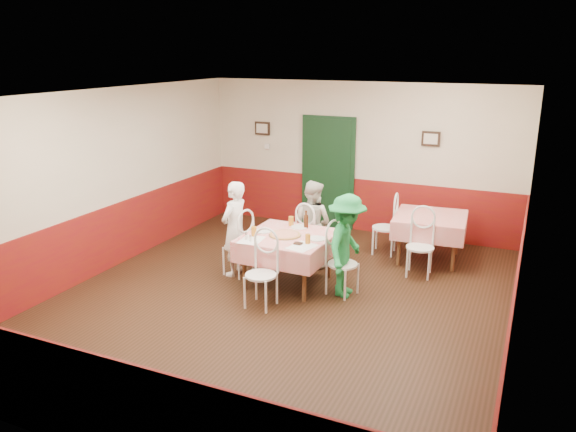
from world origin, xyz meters
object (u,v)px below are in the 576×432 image
at_px(glass_b, 308,239).
at_px(diner_far, 312,223).
at_px(chair_second_a, 385,228).
at_px(diner_right, 346,246).
at_px(chair_second_b, 420,248).
at_px(beer_bottle, 306,220).
at_px(main_table, 288,260).
at_px(diner_left, 235,229).
at_px(chair_far, 311,238).
at_px(glass_a, 254,231).
at_px(chair_right, 343,264).
at_px(chair_left, 238,247).
at_px(wallet, 298,244).
at_px(second_table, 429,238).
at_px(glass_c, 291,221).
at_px(chair_near, 261,275).
at_px(pizza, 285,235).

distance_m(glass_b, diner_far, 1.19).
height_order(chair_second_a, diner_right, diner_right).
bearing_deg(chair_second_b, diner_right, -129.74).
bearing_deg(beer_bottle, main_table, -104.22).
bearing_deg(chair_second_a, diner_left, -49.59).
xyz_separation_m(chair_far, chair_second_a, (0.94, 1.02, 0.00)).
xyz_separation_m(main_table, glass_a, (-0.43, -0.24, 0.46)).
relative_size(main_table, beer_bottle, 5.00).
bearing_deg(main_table, chair_right, -1.26).
distance_m(chair_far, glass_b, 1.20).
bearing_deg(beer_bottle, chair_second_b, 23.58).
bearing_deg(main_table, chair_left, 178.74).
bearing_deg(main_table, wallet, -46.53).
bearing_deg(chair_left, main_table, 102.17).
relative_size(chair_left, diner_left, 0.61).
bearing_deg(diner_right, second_table, -24.90).
xyz_separation_m(main_table, diner_far, (0.02, 0.90, 0.32)).
relative_size(glass_c, wallet, 1.32).
bearing_deg(diner_left, glass_b, 87.04).
bearing_deg(chair_near, glass_c, 97.02).
xyz_separation_m(main_table, glass_c, (-0.14, 0.43, 0.46)).
bearing_deg(glass_c, diner_far, 70.70).
xyz_separation_m(wallet, diner_right, (0.61, 0.29, -0.04)).
distance_m(second_table, diner_right, 2.09).
bearing_deg(chair_second_b, glass_b, -138.68).
relative_size(chair_second_b, diner_right, 0.61).
bearing_deg(diner_right, glass_c, 64.72).
bearing_deg(chair_far, pizza, 97.73).
height_order(chair_second_a, chair_second_b, same).
bearing_deg(beer_bottle, pizza, -106.48).
distance_m(pizza, diner_left, 0.87).
xyz_separation_m(chair_left, glass_a, (0.42, -0.26, 0.38)).
xyz_separation_m(main_table, chair_near, (-0.02, -0.85, 0.08)).
xyz_separation_m(main_table, pizza, (-0.03, -0.04, 0.40)).
height_order(chair_right, chair_near, same).
distance_m(chair_left, wallet, 1.23).
bearing_deg(chair_second_b, chair_right, -131.41).
relative_size(beer_bottle, diner_far, 0.18).
height_order(chair_second_a, diner_far, diner_far).
bearing_deg(glass_a, chair_near, -55.87).
bearing_deg(beer_bottle, chair_near, -95.65).
xyz_separation_m(glass_a, diner_left, (-0.47, 0.26, -0.10)).
height_order(chair_near, diner_far, diner_far).
xyz_separation_m(chair_left, diner_left, (-0.05, 0.00, 0.28)).
bearing_deg(chair_right, main_table, 104.65).
relative_size(chair_far, pizza, 2.01).
xyz_separation_m(chair_left, chair_near, (0.83, -0.87, 0.00)).
bearing_deg(wallet, glass_a, 176.01).
height_order(main_table, diner_far, diner_far).
bearing_deg(main_table, second_table, 47.66).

